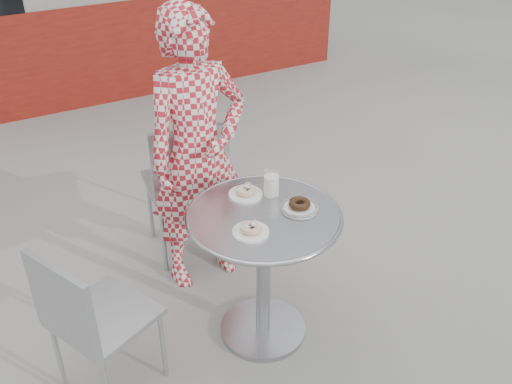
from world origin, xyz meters
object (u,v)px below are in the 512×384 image
chair_left (108,345)px  plate_far (246,192)px  bistro_table (264,246)px  plate_near (251,230)px  plate_checker (299,206)px  milk_cup (271,184)px  seated_person (198,154)px  chair_far (187,210)px

chair_left → plate_far: 1.01m
bistro_table → plate_near: bearing=-141.7°
plate_checker → chair_left: bearing=174.2°
chair_left → plate_far: size_ratio=4.96×
bistro_table → milk_cup: size_ratio=5.96×
plate_near → plate_checker: (0.31, 0.06, -0.00)m
seated_person → plate_far: 0.45m
plate_far → plate_near: 0.33m
chair_far → seated_person: bearing=96.5°
plate_far → plate_near: size_ratio=1.01×
bistro_table → chair_far: size_ratio=0.81×
chair_far → plate_far: (0.06, -0.70, 0.50)m
bistro_table → chair_left: (-0.83, 0.06, -0.33)m
seated_person → milk_cup: bearing=-74.3°
bistro_table → chair_left: chair_left is taller
plate_far → milk_cup: milk_cup is taller
milk_cup → bistro_table: bearing=-131.7°
chair_far → bistro_table: bearing=101.5°
bistro_table → plate_checker: bearing=-14.3°
chair_far → seated_person: 0.60m
bistro_table → seated_person: bearing=95.2°
bistro_table → plate_near: plate_near is taller
plate_near → milk_cup: milk_cup is taller
bistro_table → plate_near: size_ratio=4.57×
milk_cup → chair_far: bearing=102.7°
plate_far → milk_cup: bearing=-28.9°
bistro_table → plate_far: plate_far is taller
chair_far → plate_checker: (0.23, -0.95, 0.50)m
plate_near → plate_checker: bearing=10.9°
bistro_table → seated_person: size_ratio=0.47×
seated_person → chair_left: bearing=-146.8°
plate_near → seated_person: bearing=84.5°
plate_far → plate_checker: plate_checker is taller
chair_far → milk_cup: 0.96m
seated_person → plate_checker: size_ratio=8.82×
chair_far → milk_cup: (0.17, -0.77, 0.55)m
seated_person → plate_near: 0.75m
plate_near → milk_cup: 0.35m
chair_far → chair_left: (-0.78, -0.85, -0.03)m
seated_person → milk_cup: (0.18, -0.51, 0.01)m
seated_person → milk_cup: size_ratio=12.68×
chair_far → plate_near: bearing=93.7°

